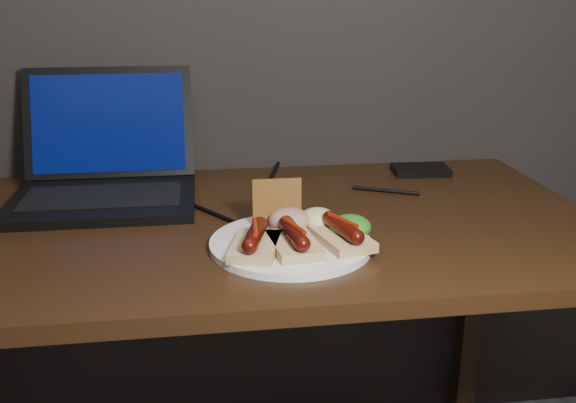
# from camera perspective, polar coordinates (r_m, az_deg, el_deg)

# --- Properties ---
(desk) EXTENTS (1.40, 0.70, 0.75)m
(desk) POSITION_cam_1_polar(r_m,az_deg,el_deg) (1.22, -5.80, -5.64)
(desk) COLOR #311B0C
(desk) RESTS_ON ground
(laptop) EXTENTS (0.36, 0.35, 0.25)m
(laptop) POSITION_cam_1_polar(r_m,az_deg,el_deg) (1.36, -15.93, 2.62)
(laptop) COLOR black
(laptop) RESTS_ON desk
(hard_drive) EXTENTS (0.13, 0.09, 0.02)m
(hard_drive) POSITION_cam_1_polar(r_m,az_deg,el_deg) (1.51, 11.71, 2.75)
(hard_drive) COLOR black
(hard_drive) RESTS_ON desk
(desk_cables) EXTENTS (0.93, 0.47, 0.01)m
(desk_cables) POSITION_cam_1_polar(r_m,az_deg,el_deg) (1.32, -7.28, 0.55)
(desk_cables) COLOR black
(desk_cables) RESTS_ON desk
(plate) EXTENTS (0.29, 0.29, 0.01)m
(plate) POSITION_cam_1_polar(r_m,az_deg,el_deg) (1.06, 0.23, -3.78)
(plate) COLOR white
(plate) RESTS_ON desk
(bread_sausage_left) EXTENTS (0.10, 0.13, 0.04)m
(bread_sausage_left) POSITION_cam_1_polar(r_m,az_deg,el_deg) (1.01, -2.94, -3.57)
(bread_sausage_left) COLOR #D9C67F
(bread_sausage_left) RESTS_ON plate
(bread_sausage_center) EXTENTS (0.08, 0.12, 0.04)m
(bread_sausage_center) POSITION_cam_1_polar(r_m,az_deg,el_deg) (1.02, 0.55, -3.42)
(bread_sausage_center) COLOR #D9C67F
(bread_sausage_center) RESTS_ON plate
(bread_sausage_right) EXTENTS (0.10, 0.13, 0.04)m
(bread_sausage_right) POSITION_cam_1_polar(r_m,az_deg,el_deg) (1.05, 4.86, -2.88)
(bread_sausage_right) COLOR #D9C67F
(bread_sausage_right) RESTS_ON plate
(crispbread) EXTENTS (0.08, 0.01, 0.08)m
(crispbread) POSITION_cam_1_polar(r_m,az_deg,el_deg) (1.11, -0.99, -0.08)
(crispbread) COLOR #955D28
(crispbread) RESTS_ON plate
(salad_greens) EXTENTS (0.07, 0.07, 0.04)m
(salad_greens) POSITION_cam_1_polar(r_m,az_deg,el_deg) (1.07, 5.56, -2.25)
(salad_greens) COLOR #1D5511
(salad_greens) RESTS_ON plate
(salsa_mound) EXTENTS (0.07, 0.07, 0.04)m
(salsa_mound) POSITION_cam_1_polar(r_m,az_deg,el_deg) (1.09, 0.17, -1.67)
(salsa_mound) COLOR maroon
(salsa_mound) RESTS_ON plate
(coleslaw_mound) EXTENTS (0.06, 0.06, 0.04)m
(coleslaw_mound) POSITION_cam_1_polar(r_m,az_deg,el_deg) (1.11, 2.66, -1.51)
(coleslaw_mound) COLOR beige
(coleslaw_mound) RESTS_ON plate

